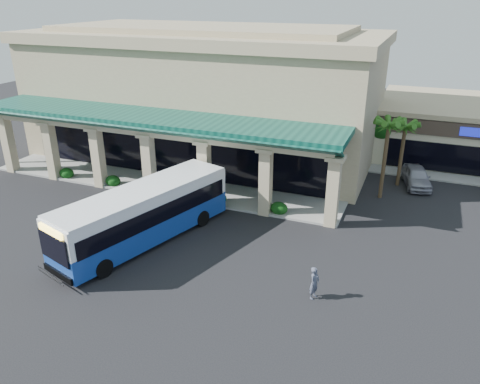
% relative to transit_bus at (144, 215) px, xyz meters
% --- Properties ---
extents(ground, '(110.00, 110.00, 0.00)m').
position_rel_transit_bus_xyz_m(ground, '(4.01, 1.00, -1.71)').
color(ground, black).
extents(main_building, '(30.80, 14.80, 11.35)m').
position_rel_transit_bus_xyz_m(main_building, '(-3.99, 17.00, 3.96)').
color(main_building, tan).
rests_on(main_building, ground).
extents(arcade, '(30.00, 6.20, 5.70)m').
position_rel_transit_bus_xyz_m(arcade, '(-3.99, 7.80, 1.14)').
color(arcade, '#0A3E34').
rests_on(arcade, ground).
extents(palm_0, '(2.40, 2.40, 6.60)m').
position_rel_transit_bus_xyz_m(palm_0, '(12.51, 12.00, 1.59)').
color(palm_0, '#285C18').
rests_on(palm_0, ground).
extents(palm_1, '(2.40, 2.40, 5.80)m').
position_rel_transit_bus_xyz_m(palm_1, '(13.51, 15.00, 1.19)').
color(palm_1, '#285C18').
rests_on(palm_1, ground).
extents(palm_2, '(2.40, 2.40, 6.20)m').
position_rel_transit_bus_xyz_m(palm_2, '(-18.49, 7.50, 1.39)').
color(palm_2, '#285C18').
rests_on(palm_2, ground).
extents(broadleaf_tree, '(2.60, 2.60, 4.81)m').
position_rel_transit_bus_xyz_m(broadleaf_tree, '(11.51, 20.00, 0.69)').
color(broadleaf_tree, '#0C350C').
rests_on(broadleaf_tree, ground).
extents(transit_bus, '(6.38, 12.57, 3.43)m').
position_rel_transit_bus_xyz_m(transit_bus, '(0.00, 0.00, 0.00)').
color(transit_bus, '#17409F').
rests_on(transit_bus, ground).
extents(pedestrian, '(0.56, 0.72, 1.72)m').
position_rel_transit_bus_xyz_m(pedestrian, '(10.85, -1.92, -0.85)').
color(pedestrian, '#454B5E').
rests_on(pedestrian, ground).
extents(car_silver, '(2.78, 4.73, 1.51)m').
position_rel_transit_bus_xyz_m(car_silver, '(14.83, 15.39, -0.96)').
color(car_silver, '#9A99A7').
rests_on(car_silver, ground).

